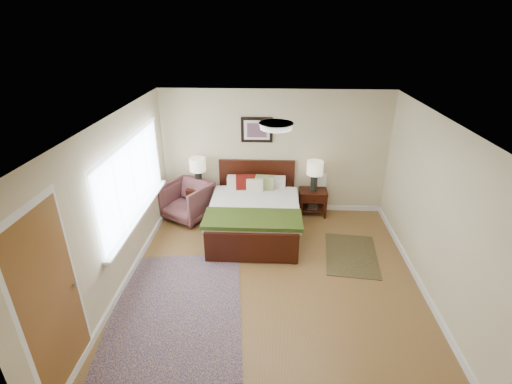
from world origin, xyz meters
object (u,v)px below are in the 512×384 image
bed (254,208)px  nightstand_left (199,192)px  lamp_left (198,167)px  rug_persian (177,307)px  lamp_right (315,171)px  armchair (187,201)px  nightstand_right (313,200)px

bed → nightstand_left: 1.38m
nightstand_left → lamp_left: 0.55m
bed → rug_persian: bearing=-114.9°
lamp_left → lamp_right: bearing=0.0°
armchair → rug_persian: (0.39, -2.59, -0.38)m
bed → lamp_left: lamp_left is taller
armchair → lamp_left: bearing=84.3°
nightstand_left → rug_persian: 2.89m
bed → nightstand_right: bed is taller
bed → armchair: bearing=160.7°
nightstand_left → rug_persian: bearing=-86.2°
nightstand_right → armchair: bearing=-174.0°
bed → nightstand_right: 1.38m
bed → lamp_right: size_ratio=3.29×
lamp_left → armchair: bearing=-125.1°
armchair → rug_persian: armchair is taller
bed → nightstand_left: (-1.17, 0.74, -0.05)m
nightstand_right → armchair: 2.53m
nightstand_left → rug_persian: nightstand_left is taller
nightstand_right → lamp_right: size_ratio=0.90×
nightstand_right → lamp_right: 0.63m
lamp_right → rug_persian: lamp_right is taller
nightstand_left → armchair: (-0.20, -0.26, -0.07)m
lamp_left → lamp_right: (2.32, 0.00, -0.03)m
lamp_right → nightstand_left: bearing=-179.5°
nightstand_right → rug_persian: 3.58m
lamp_left → rug_persian: bearing=-86.2°
bed → nightstand_right: size_ratio=3.67×
rug_persian → nightstand_right: bearing=47.0°
lamp_left → armchair: 0.70m
armchair → rug_persian: 2.64m
nightstand_left → rug_persian: size_ratio=0.23×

